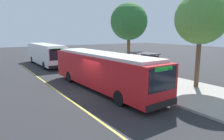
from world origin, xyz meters
TOP-DOWN VIEW (x-y plane):
  - ground_plane at (0.00, 0.00)m, footprint 120.00×120.00m
  - sidewalk_curb at (0.00, 6.00)m, footprint 44.00×6.40m
  - lane_stripe_center at (0.00, -2.20)m, footprint 36.00×0.14m
  - transit_bus_main at (-0.53, 1.01)m, footprint 12.64×2.98m
  - transit_bus_second at (-15.81, 0.82)m, footprint 11.13×2.62m
  - bus_shelter at (-1.42, 6.16)m, footprint 2.90×1.60m
  - waiting_bench at (-1.07, 5.99)m, footprint 1.60×0.48m
  - route_sign_post at (1.07, 3.43)m, footprint 0.44×0.08m
  - pedestrian_commuter at (-1.02, 4.86)m, footprint 0.24×0.40m
  - street_tree_near_shelter at (-5.25, 7.32)m, footprint 4.13×4.13m
  - street_tree_upstreet at (3.48, 7.56)m, footprint 4.01×4.01m

SIDE VIEW (x-z plane):
  - ground_plane at x=0.00m, z-range 0.00..0.00m
  - lane_stripe_center at x=0.00m, z-range 0.00..0.01m
  - sidewalk_curb at x=0.00m, z-range 0.00..0.15m
  - waiting_bench at x=-1.07m, z-range 0.16..1.11m
  - pedestrian_commuter at x=-1.02m, z-range 0.27..1.96m
  - transit_bus_second at x=-15.81m, z-range 0.14..3.09m
  - transit_bus_main at x=-0.53m, z-range 0.14..3.09m
  - bus_shelter at x=-1.42m, z-range 0.68..3.16m
  - route_sign_post at x=1.07m, z-range 0.56..3.36m
  - street_tree_upstreet at x=3.48m, z-range 1.84..9.28m
  - street_tree_near_shelter at x=-5.25m, z-range 1.89..9.55m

